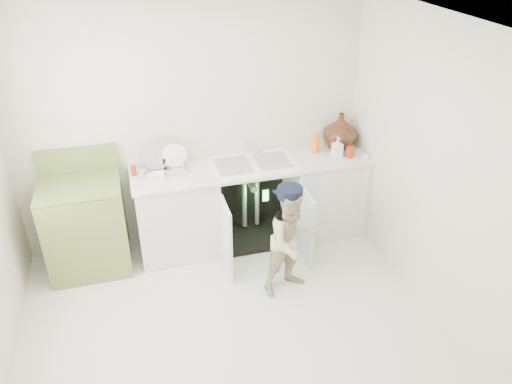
% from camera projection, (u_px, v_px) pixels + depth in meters
% --- Properties ---
extents(ground, '(3.50, 3.50, 0.00)m').
position_uv_depth(ground, '(229.00, 324.00, 4.34)').
color(ground, beige).
rests_on(ground, ground).
extents(room_shell, '(6.00, 5.50, 1.26)m').
position_uv_depth(room_shell, '(224.00, 200.00, 3.72)').
color(room_shell, beige).
rests_on(room_shell, ground).
extents(counter_run, '(2.44, 1.02, 1.28)m').
position_uv_depth(counter_run, '(257.00, 198.00, 5.25)').
color(counter_run, silver).
rests_on(counter_run, ground).
extents(avocado_stove, '(0.75, 0.65, 1.16)m').
position_uv_depth(avocado_stove, '(86.00, 224.00, 4.82)').
color(avocado_stove, olive).
rests_on(avocado_stove, ground).
extents(repair_worker, '(0.61, 0.82, 1.09)m').
position_uv_depth(repair_worker, '(292.00, 240.00, 4.49)').
color(repair_worker, beige).
rests_on(repair_worker, ground).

